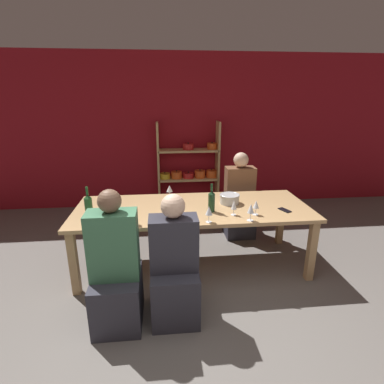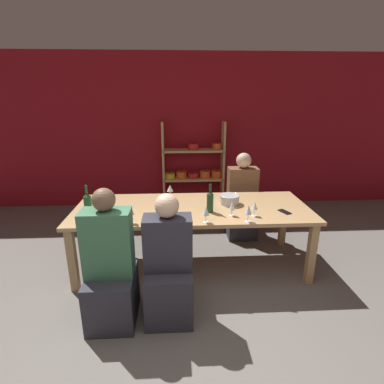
{
  "view_description": "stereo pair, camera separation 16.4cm",
  "coord_description": "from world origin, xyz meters",
  "px_view_note": "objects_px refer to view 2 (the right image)",
  "views": [
    {
      "loc": [
        -0.17,
        -1.62,
        1.98
      ],
      "look_at": [
        0.17,
        1.7,
        0.9
      ],
      "focal_mm": 28.0,
      "sensor_mm": 36.0,
      "label": 1
    },
    {
      "loc": [
        -0.0,
        -1.63,
        1.98
      ],
      "look_at": [
        0.17,
        1.7,
        0.9
      ],
      "focal_mm": 28.0,
      "sensor_mm": 36.0,
      "label": 2
    }
  ],
  "objects_px": {
    "wine_bottle_green": "(88,205)",
    "wine_glass_white_a": "(206,211)",
    "wine_glass_white_c": "(170,189)",
    "person_far_a": "(242,206)",
    "shelf_unit": "(195,176)",
    "wine_glass_red_a": "(255,206)",
    "wine_glass_red_d": "(233,206)",
    "wine_glass_white_b": "(249,210)",
    "person_near_a": "(111,275)",
    "wine_glass_red_c": "(85,214)",
    "person_near_b": "(169,273)",
    "wine_bottle_dark": "(210,201)",
    "dining_table": "(192,213)",
    "mixing_bowl": "(230,199)",
    "cell_phone": "(285,212)",
    "wine_glass_red_b": "(131,211)"
  },
  "relations": [
    {
      "from": "wine_bottle_green",
      "to": "wine_glass_white_a",
      "type": "height_order",
      "value": "wine_bottle_green"
    },
    {
      "from": "wine_glass_white_c",
      "to": "person_far_a",
      "type": "distance_m",
      "value": 1.21
    },
    {
      "from": "shelf_unit",
      "to": "wine_glass_red_a",
      "type": "bearing_deg",
      "value": -78.22
    },
    {
      "from": "wine_glass_red_d",
      "to": "wine_glass_white_b",
      "type": "bearing_deg",
      "value": -51.35
    },
    {
      "from": "wine_glass_red_d",
      "to": "person_far_a",
      "type": "relative_size",
      "value": 0.14
    },
    {
      "from": "shelf_unit",
      "to": "wine_bottle_green",
      "type": "distance_m",
      "value": 2.61
    },
    {
      "from": "person_near_a",
      "to": "person_far_a",
      "type": "distance_m",
      "value": 2.3
    },
    {
      "from": "wine_glass_red_a",
      "to": "wine_glass_red_c",
      "type": "xyz_separation_m",
      "value": [
        -1.73,
        -0.15,
        0.0
      ]
    },
    {
      "from": "shelf_unit",
      "to": "person_near_b",
      "type": "xyz_separation_m",
      "value": [
        -0.42,
        -2.88,
        -0.16
      ]
    },
    {
      "from": "wine_glass_red_c",
      "to": "person_near_a",
      "type": "distance_m",
      "value": 0.67
    },
    {
      "from": "shelf_unit",
      "to": "wine_glass_white_b",
      "type": "xyz_separation_m",
      "value": [
        0.38,
        -2.48,
        0.29
      ]
    },
    {
      "from": "wine_glass_white_b",
      "to": "wine_glass_white_c",
      "type": "bearing_deg",
      "value": 135.69
    },
    {
      "from": "wine_bottle_dark",
      "to": "person_near_a",
      "type": "xyz_separation_m",
      "value": [
        -0.96,
        -0.73,
        -0.42
      ]
    },
    {
      "from": "wine_glass_red_c",
      "to": "wine_glass_red_a",
      "type": "bearing_deg",
      "value": 5.09
    },
    {
      "from": "wine_glass_red_d",
      "to": "wine_glass_white_c",
      "type": "relative_size",
      "value": 0.97
    },
    {
      "from": "wine_bottle_green",
      "to": "wine_glass_white_c",
      "type": "bearing_deg",
      "value": 33.23
    },
    {
      "from": "dining_table",
      "to": "person_far_a",
      "type": "bearing_deg",
      "value": 46.84
    },
    {
      "from": "dining_table",
      "to": "mixing_bowl",
      "type": "distance_m",
      "value": 0.47
    },
    {
      "from": "cell_phone",
      "to": "person_near_b",
      "type": "xyz_separation_m",
      "value": [
        -1.27,
        -0.63,
        -0.32
      ]
    },
    {
      "from": "mixing_bowl",
      "to": "wine_glass_red_d",
      "type": "bearing_deg",
      "value": -95.81
    },
    {
      "from": "wine_glass_red_a",
      "to": "wine_glass_white_c",
      "type": "bearing_deg",
      "value": 145.01
    },
    {
      "from": "wine_glass_red_c",
      "to": "person_near_a",
      "type": "bearing_deg",
      "value": -54.11
    },
    {
      "from": "wine_glass_red_a",
      "to": "wine_glass_white_a",
      "type": "relative_size",
      "value": 0.94
    },
    {
      "from": "shelf_unit",
      "to": "wine_bottle_green",
      "type": "relative_size",
      "value": 4.48
    },
    {
      "from": "dining_table",
      "to": "wine_glass_white_a",
      "type": "xyz_separation_m",
      "value": [
        0.12,
        -0.45,
        0.19
      ]
    },
    {
      "from": "dining_table",
      "to": "person_far_a",
      "type": "relative_size",
      "value": 2.19
    },
    {
      "from": "mixing_bowl",
      "to": "wine_glass_white_c",
      "type": "xyz_separation_m",
      "value": [
        -0.71,
        0.25,
        0.07
      ]
    },
    {
      "from": "person_far_a",
      "to": "wine_glass_red_b",
      "type": "bearing_deg",
      "value": 41.53
    },
    {
      "from": "wine_glass_white_c",
      "to": "person_far_a",
      "type": "relative_size",
      "value": 0.14
    },
    {
      "from": "person_near_a",
      "to": "wine_glass_red_a",
      "type": "bearing_deg",
      "value": 22.5
    },
    {
      "from": "wine_bottle_dark",
      "to": "wine_glass_red_a",
      "type": "height_order",
      "value": "wine_bottle_dark"
    },
    {
      "from": "shelf_unit",
      "to": "wine_glass_red_a",
      "type": "relative_size",
      "value": 9.56
    },
    {
      "from": "wine_glass_red_d",
      "to": "wine_glass_red_c",
      "type": "bearing_deg",
      "value": -173.43
    },
    {
      "from": "dining_table",
      "to": "wine_glass_red_b",
      "type": "height_order",
      "value": "wine_glass_red_b"
    },
    {
      "from": "wine_glass_red_a",
      "to": "wine_glass_red_c",
      "type": "height_order",
      "value": "wine_glass_red_c"
    },
    {
      "from": "wine_glass_red_a",
      "to": "wine_glass_white_b",
      "type": "distance_m",
      "value": 0.18
    },
    {
      "from": "wine_glass_red_d",
      "to": "wine_glass_red_b",
      "type": "bearing_deg",
      "value": -172.47
    },
    {
      "from": "wine_bottle_dark",
      "to": "wine_glass_white_a",
      "type": "bearing_deg",
      "value": -104.33
    },
    {
      "from": "wine_glass_white_b",
      "to": "wine_bottle_dark",
      "type": "bearing_deg",
      "value": 140.63
    },
    {
      "from": "wine_bottle_dark",
      "to": "wine_glass_white_a",
      "type": "xyz_separation_m",
      "value": [
        -0.07,
        -0.29,
        -0.0
      ]
    },
    {
      "from": "person_near_b",
      "to": "wine_glass_white_c",
      "type": "bearing_deg",
      "value": 89.86
    },
    {
      "from": "wine_glass_white_a",
      "to": "mixing_bowl",
      "type": "bearing_deg",
      "value": 57.97
    },
    {
      "from": "mixing_bowl",
      "to": "wine_bottle_green",
      "type": "bearing_deg",
      "value": -168.64
    },
    {
      "from": "wine_glass_red_b",
      "to": "person_near_b",
      "type": "distance_m",
      "value": 0.73
    },
    {
      "from": "shelf_unit",
      "to": "wine_glass_white_a",
      "type": "xyz_separation_m",
      "value": [
        -0.05,
        -2.48,
        0.28
      ]
    },
    {
      "from": "wine_glass_red_d",
      "to": "person_near_b",
      "type": "distance_m",
      "value": 0.97
    },
    {
      "from": "wine_glass_red_a",
      "to": "person_far_a",
      "type": "distance_m",
      "value": 1.2
    },
    {
      "from": "wine_glass_red_c",
      "to": "person_far_a",
      "type": "height_order",
      "value": "person_far_a"
    },
    {
      "from": "dining_table",
      "to": "cell_phone",
      "type": "relative_size",
      "value": 16.26
    },
    {
      "from": "wine_glass_red_c",
      "to": "person_near_a",
      "type": "xyz_separation_m",
      "value": [
        0.31,
        -0.43,
        -0.41
      ]
    }
  ]
}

